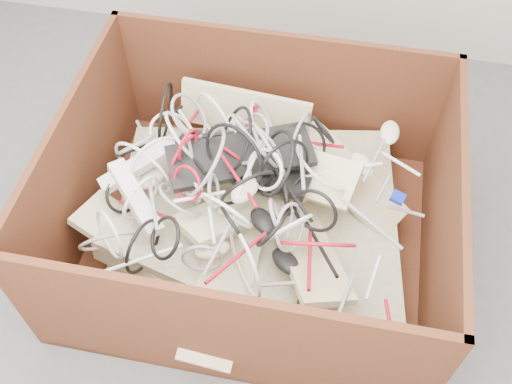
% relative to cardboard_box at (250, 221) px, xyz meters
% --- Properties ---
extents(ground, '(3.00, 3.00, 0.00)m').
position_rel_cardboard_box_xyz_m(ground, '(-0.12, -0.26, -0.14)').
color(ground, '#4B4B4D').
rests_on(ground, ground).
extents(cardboard_box, '(1.29, 1.07, 0.60)m').
position_rel_cardboard_box_xyz_m(cardboard_box, '(0.00, 0.00, 0.00)').
color(cardboard_box, '#391A0E').
rests_on(cardboard_box, ground).
extents(keyboard_pile, '(1.16, 0.98, 0.33)m').
position_rel_cardboard_box_xyz_m(keyboard_pile, '(-0.01, 0.02, 0.14)').
color(keyboard_pile, beige).
rests_on(keyboard_pile, cardboard_box).
extents(mice_scatter, '(0.90, 0.68, 0.20)m').
position_rel_cardboard_box_xyz_m(mice_scatter, '(0.07, 0.01, 0.21)').
color(mice_scatter, beige).
rests_on(mice_scatter, keyboard_pile).
extents(power_strip_left, '(0.25, 0.23, 0.12)m').
position_rel_cardboard_box_xyz_m(power_strip_left, '(-0.39, 0.00, 0.23)').
color(power_strip_left, silver).
rests_on(power_strip_left, keyboard_pile).
extents(power_strip_right, '(0.25, 0.26, 0.10)m').
position_rel_cardboard_box_xyz_m(power_strip_right, '(-0.36, -0.12, 0.21)').
color(power_strip_right, silver).
rests_on(power_strip_right, keyboard_pile).
extents(vga_plug, '(0.06, 0.05, 0.03)m').
position_rel_cardboard_box_xyz_m(vga_plug, '(0.49, 0.05, 0.21)').
color(vga_plug, '#0B1FAB').
rests_on(vga_plug, keyboard_pile).
extents(cable_tangle, '(1.14, 0.89, 0.47)m').
position_rel_cardboard_box_xyz_m(cable_tangle, '(-0.08, -0.00, 0.26)').
color(cable_tangle, gray).
rests_on(cable_tangle, keyboard_pile).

